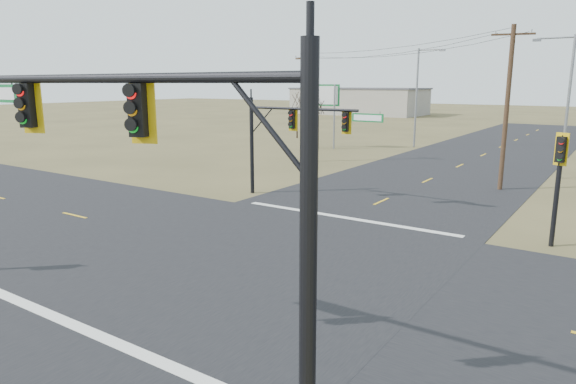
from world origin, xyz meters
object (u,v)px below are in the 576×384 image
(mast_arm_near, at_px, (154,153))
(utility_pole_near, at_px, (507,107))
(bare_tree_b, at_px, (297,99))
(highway_sign, at_px, (323,104))
(mast_arm_far, at_px, (297,127))
(utility_pole_far, at_px, (305,105))
(streetlight_c, at_px, (419,92))
(bare_tree_a, at_px, (318,105))
(pedestal_signal_ne, at_px, (559,166))
(streetlight_a, at_px, (565,99))

(mast_arm_near, height_order, utility_pole_near, utility_pole_near)
(bare_tree_b, bearing_deg, mast_arm_near, -60.00)
(highway_sign, bearing_deg, mast_arm_far, -73.13)
(utility_pole_far, xyz_separation_m, streetlight_c, (4.44, 15.71, 0.91))
(streetlight_c, distance_m, bare_tree_a, 10.88)
(pedestal_signal_ne, bearing_deg, mast_arm_far, -163.63)
(bare_tree_a, bearing_deg, mast_arm_near, -63.54)
(highway_sign, distance_m, bare_tree_b, 10.59)
(utility_pole_far, height_order, streetlight_a, streetlight_a)
(utility_pole_near, relative_size, utility_pole_far, 1.09)
(mast_arm_near, height_order, highway_sign, mast_arm_near)
(utility_pole_near, bearing_deg, bare_tree_a, 150.22)
(utility_pole_near, relative_size, streetlight_c, 0.99)
(highway_sign, bearing_deg, pedestal_signal_ne, -53.39)
(utility_pole_far, bearing_deg, streetlight_a, 10.17)
(pedestal_signal_ne, bearing_deg, highway_sign, 159.15)
(utility_pole_near, bearing_deg, streetlight_c, 123.74)
(mast_arm_far, distance_m, bare_tree_b, 35.12)
(streetlight_c, bearing_deg, mast_arm_near, -71.83)
(highway_sign, xyz_separation_m, streetlight_c, (7.98, 6.40, 1.16))
(mast_arm_far, height_order, utility_pole_far, utility_pole_far)
(utility_pole_far, xyz_separation_m, streetlight_a, (19.61, 3.52, 0.76))
(mast_arm_far, xyz_separation_m, pedestal_signal_ne, (13.89, -1.57, -0.85))
(pedestal_signal_ne, xyz_separation_m, utility_pole_near, (-4.46, 11.41, 1.87))
(pedestal_signal_ne, bearing_deg, streetlight_c, 142.23)
(utility_pole_near, relative_size, bare_tree_a, 1.80)
(streetlight_c, xyz_separation_m, bare_tree_a, (-8.24, -6.99, -1.29))
(streetlight_a, relative_size, streetlight_c, 0.97)
(bare_tree_b, bearing_deg, streetlight_c, -2.45)
(mast_arm_near, xyz_separation_m, highway_sign, (-19.63, 40.56, -0.77))
(streetlight_a, bearing_deg, streetlight_c, 122.80)
(bare_tree_a, bearing_deg, bare_tree_b, 134.79)
(bare_tree_b, bearing_deg, utility_pole_far, -55.15)
(pedestal_signal_ne, distance_m, highway_sign, 34.72)
(utility_pole_near, height_order, bare_tree_b, utility_pole_near)
(highway_sign, bearing_deg, streetlight_a, -23.77)
(utility_pole_far, distance_m, streetlight_c, 16.35)
(mast_arm_near, distance_m, highway_sign, 45.07)
(mast_arm_far, relative_size, bare_tree_b, 1.46)
(mast_arm_near, height_order, pedestal_signal_ne, mast_arm_near)
(mast_arm_near, bearing_deg, utility_pole_near, 66.77)
(utility_pole_far, relative_size, highway_sign, 1.42)
(bare_tree_a, relative_size, bare_tree_b, 0.95)
(streetlight_a, xyz_separation_m, streetlight_c, (-15.17, 12.20, 0.15))
(streetlight_a, height_order, bare_tree_a, streetlight_a)
(highway_sign, relative_size, streetlight_c, 0.64)
(utility_pole_near, height_order, utility_pole_far, utility_pole_near)
(pedestal_signal_ne, bearing_deg, mast_arm_near, -85.41)
(mast_arm_near, distance_m, utility_pole_far, 35.15)
(utility_pole_far, distance_m, bare_tree_b, 19.98)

